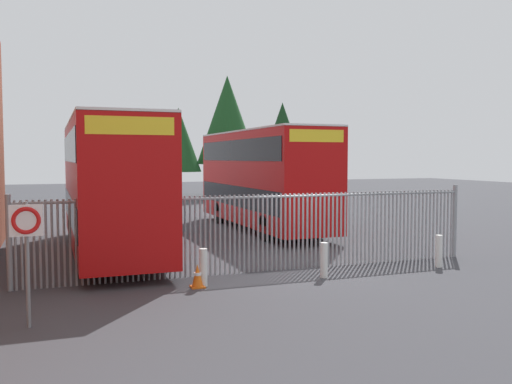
# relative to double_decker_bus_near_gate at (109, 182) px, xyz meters

# --- Properties ---
(ground_plane) EXTENTS (100.00, 100.00, 0.00)m
(ground_plane) POSITION_rel_double_decker_bus_near_gate_xyz_m (5.04, 3.46, -2.42)
(ground_plane) COLOR #3D3D42
(palisade_fence) EXTENTS (13.40, 0.14, 2.35)m
(palisade_fence) POSITION_rel_double_decker_bus_near_gate_xyz_m (3.82, -4.54, -1.24)
(palisade_fence) COLOR gray
(palisade_fence) RESTS_ON ground
(double_decker_bus_near_gate) EXTENTS (2.54, 10.81, 4.42)m
(double_decker_bus_near_gate) POSITION_rel_double_decker_bus_near_gate_xyz_m (0.00, 0.00, 0.00)
(double_decker_bus_near_gate) COLOR #B70C0C
(double_decker_bus_near_gate) RESTS_ON ground
(double_decker_bus_behind_fence_left) EXTENTS (2.54, 10.81, 4.42)m
(double_decker_bus_behind_fence_left) POSITION_rel_double_decker_bus_near_gate_xyz_m (7.01, 3.97, 0.00)
(double_decker_bus_behind_fence_left) COLOR #B70C0C
(double_decker_bus_behind_fence_left) RESTS_ON ground
(bollard_near_left) EXTENTS (0.20, 0.20, 0.95)m
(bollard_near_left) POSITION_rel_double_decker_bus_near_gate_xyz_m (1.71, -5.69, -1.95)
(bollard_near_left) COLOR silver
(bollard_near_left) RESTS_ON ground
(bollard_center_front) EXTENTS (0.20, 0.20, 0.95)m
(bollard_center_front) POSITION_rel_double_decker_bus_near_gate_xyz_m (5.01, -5.87, -1.95)
(bollard_center_front) COLOR silver
(bollard_center_front) RESTS_ON ground
(bollard_near_right) EXTENTS (0.20, 0.20, 0.95)m
(bollard_near_right) POSITION_rel_double_decker_bus_near_gate_xyz_m (8.85, -5.78, -1.95)
(bollard_near_right) COLOR silver
(bollard_near_right) RESTS_ON ground
(traffic_cone_by_gate) EXTENTS (0.34, 0.34, 0.59)m
(traffic_cone_by_gate) POSITION_rel_double_decker_bus_near_gate_xyz_m (1.53, -5.79, -2.13)
(traffic_cone_by_gate) COLOR orange
(traffic_cone_by_gate) RESTS_ON ground
(speed_limit_sign_post) EXTENTS (0.60, 0.14, 2.40)m
(speed_limit_sign_post) POSITION_rel_double_decker_bus_near_gate_xyz_m (-2.28, -7.84, -0.65)
(speed_limit_sign_post) COLOR slate
(speed_limit_sign_post) RESTS_ON ground
(tree_tall_back) EXTENTS (3.55, 3.55, 7.20)m
(tree_tall_back) POSITION_rel_double_decker_bus_near_gate_xyz_m (7.77, 24.29, 2.22)
(tree_tall_back) COLOR #4C3823
(tree_tall_back) RESTS_ON ground
(tree_short_side) EXTENTS (3.61, 3.61, 7.17)m
(tree_short_side) POSITION_rel_double_decker_bus_near_gate_xyz_m (13.80, 17.46, 2.16)
(tree_short_side) COLOR #4C3823
(tree_short_side) RESTS_ON ground
(tree_mid_row) EXTENTS (5.09, 5.09, 9.99)m
(tree_mid_row) POSITION_rel_double_decker_bus_near_gate_xyz_m (11.96, 24.71, 3.92)
(tree_mid_row) COLOR #4C3823
(tree_mid_row) RESTS_ON ground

